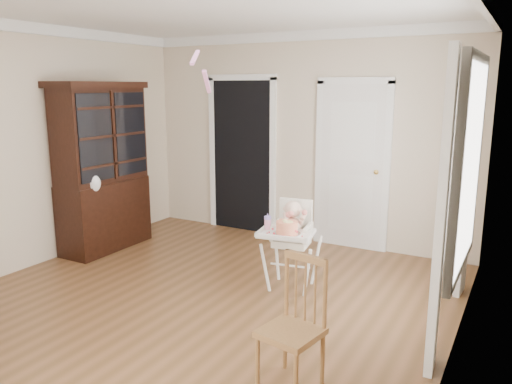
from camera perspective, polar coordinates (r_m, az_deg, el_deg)
The scene contains 16 objects.
floor at distance 4.82m, azimuth -7.53°, elevation -12.93°, with size 5.00×5.00×0.00m, color brown.
ceiling at distance 4.43m, azimuth -8.55°, elevation 20.65°, with size 5.00×5.00×0.00m, color white.
wall_back at distance 6.58m, azimuth 5.25°, elevation 6.09°, with size 4.50×4.50×0.00m, color beige.
wall_left at distance 6.05m, azimuth -25.37°, elevation 4.45°, with size 5.00×5.00×0.00m, color beige.
wall_right at distance 3.57m, azimuth 22.21°, elevation 0.21°, with size 5.00×5.00×0.00m, color beige.
crown_molding at distance 4.42m, azimuth -8.52°, elevation 19.88°, with size 4.50×5.00×0.12m, color white, non-canonical shape.
doorway at distance 7.00m, azimuth -1.61°, elevation 4.51°, with size 1.06×0.05×2.22m.
closet_door at distance 6.35m, azimuth 10.90°, elevation 2.75°, with size 0.96×0.09×2.13m.
window_right at distance 4.38m, azimuth 22.54°, elevation 1.37°, with size 0.13×1.84×2.30m.
high_chair at distance 5.03m, azimuth 4.08°, elevation -4.85°, with size 0.62×0.73×0.92m.
baby at distance 5.02m, azimuth 4.19°, elevation -3.33°, with size 0.29×0.21×0.41m.
cake at distance 4.79m, azimuth 3.55°, elevation -4.08°, with size 0.27×0.27×0.13m.
sippy_cup at distance 4.93m, azimuth 1.34°, elevation -3.48°, with size 0.07×0.07×0.17m.
china_cabinet at distance 6.46m, azimuth -17.17°, elevation 2.72°, with size 0.55×1.23×2.08m.
dining_chair at distance 3.51m, azimuth 4.28°, elevation -15.18°, with size 0.43×0.43×0.91m.
streamer at distance 4.24m, azimuth -7.00°, elevation 15.04°, with size 0.03×0.50×0.02m, color #FF93D2, non-canonical shape.
Camera 1 is at (2.64, -3.49, 2.03)m, focal length 35.00 mm.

